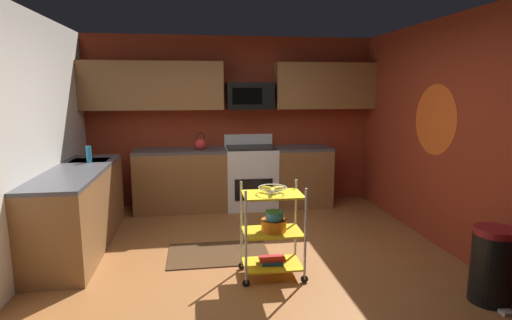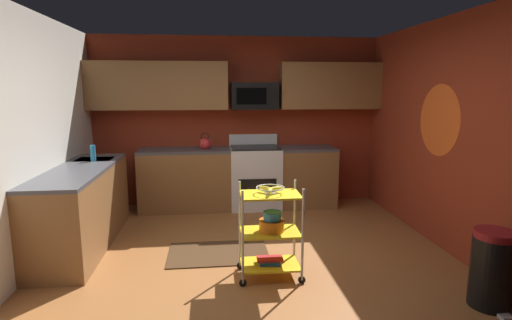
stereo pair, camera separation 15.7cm
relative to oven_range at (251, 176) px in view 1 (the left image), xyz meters
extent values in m
cube|color=#995B2D|center=(-0.25, -2.10, -0.50)|extent=(4.40, 4.80, 0.04)
cube|color=maroon|center=(-0.25, 0.33, 0.82)|extent=(4.52, 0.06, 2.60)
cube|color=silver|center=(-2.48, -2.10, 0.82)|extent=(0.06, 4.80, 2.60)
cube|color=maroon|center=(1.98, -2.10, 0.82)|extent=(0.06, 4.80, 2.60)
cylinder|color=#E5591E|center=(1.95, -1.66, 0.97)|extent=(0.00, 0.83, 0.83)
cube|color=brown|center=(-0.25, 0.00, -0.04)|extent=(2.96, 0.60, 0.88)
cube|color=#4C4C51|center=(-0.25, 0.00, 0.42)|extent=(2.96, 0.60, 0.04)
cube|color=brown|center=(-2.15, -1.35, -0.04)|extent=(0.60, 2.10, 0.88)
cube|color=#4C4C51|center=(-2.15, -1.35, 0.42)|extent=(0.60, 2.10, 0.04)
cube|color=#B7BABC|center=(-2.15, -0.75, 0.36)|extent=(0.44, 0.36, 0.16)
cube|color=white|center=(0.00, 0.00, -0.02)|extent=(0.76, 0.64, 0.92)
cube|color=black|center=(0.00, -0.33, -0.13)|extent=(0.56, 0.01, 0.32)
cube|color=white|center=(0.00, 0.29, 0.53)|extent=(0.76, 0.06, 0.18)
cube|color=black|center=(0.00, 0.00, 0.45)|extent=(0.72, 0.60, 0.02)
cube|color=brown|center=(-1.43, 0.13, 1.37)|extent=(2.05, 0.33, 0.70)
cube|color=brown|center=(1.17, 0.13, 1.37)|extent=(1.55, 0.33, 0.70)
cube|color=black|center=(0.00, 0.11, 1.22)|extent=(0.70, 0.38, 0.40)
cube|color=black|center=(-0.06, -0.09, 1.22)|extent=(0.44, 0.01, 0.24)
cylinder|color=silver|center=(-0.39, -2.57, 0.00)|extent=(0.02, 0.02, 0.88)
cylinder|color=black|center=(-0.39, -2.57, -0.44)|extent=(0.07, 0.02, 0.07)
cylinder|color=silver|center=(0.17, -2.57, 0.00)|extent=(0.02, 0.02, 0.88)
cylinder|color=black|center=(0.17, -2.57, -0.44)|extent=(0.07, 0.02, 0.07)
cylinder|color=silver|center=(-0.39, -2.20, 0.00)|extent=(0.02, 0.02, 0.88)
cylinder|color=black|center=(-0.39, -2.20, -0.44)|extent=(0.07, 0.02, 0.07)
cylinder|color=silver|center=(0.17, -2.20, 0.00)|extent=(0.02, 0.02, 0.88)
cylinder|color=black|center=(0.17, -2.20, -0.44)|extent=(0.07, 0.02, 0.07)
cube|color=yellow|center=(-0.11, -2.39, -0.36)|extent=(0.56, 0.38, 0.02)
cube|color=yellow|center=(-0.11, -2.39, -0.03)|extent=(0.56, 0.38, 0.02)
cube|color=yellow|center=(-0.11, -2.39, 0.34)|extent=(0.56, 0.38, 0.02)
torus|color=silver|center=(-0.11, -2.39, 0.41)|extent=(0.27, 0.27, 0.01)
cylinder|color=silver|center=(-0.11, -2.39, 0.36)|extent=(0.12, 0.12, 0.02)
ellipsoid|color=yellow|center=(-0.06, -2.37, 0.40)|extent=(0.17, 0.09, 0.04)
ellipsoid|color=yellow|center=(-0.15, -2.35, 0.40)|extent=(0.15, 0.14, 0.04)
ellipsoid|color=yellow|center=(-0.12, -2.44, 0.40)|extent=(0.08, 0.17, 0.04)
cylinder|color=orange|center=(-0.10, -2.39, 0.04)|extent=(0.24, 0.24, 0.11)
torus|color=orange|center=(-0.10, -2.39, 0.09)|extent=(0.25, 0.25, 0.01)
cylinder|color=#338CBF|center=(-0.09, -2.39, 0.13)|extent=(0.17, 0.17, 0.08)
torus|color=#338CBF|center=(-0.09, -2.39, 0.17)|extent=(0.18, 0.18, 0.01)
cube|color=#1E4C8C|center=(-0.11, -2.39, -0.33)|extent=(0.21, 0.17, 0.04)
cube|color=#B22626|center=(-0.11, -2.39, -0.30)|extent=(0.26, 0.15, 0.02)
sphere|color=red|center=(-0.75, 0.00, 0.51)|extent=(0.18, 0.18, 0.18)
sphere|color=black|center=(-0.75, 0.00, 0.60)|extent=(0.03, 0.03, 0.03)
cone|color=red|center=(-0.67, 0.00, 0.53)|extent=(0.09, 0.04, 0.06)
torus|color=black|center=(-0.75, 0.00, 0.63)|extent=(0.12, 0.01, 0.12)
cylinder|color=#2D8CBF|center=(-2.12, -0.91, 0.54)|extent=(0.06, 0.06, 0.20)
cylinder|color=black|center=(1.65, -3.13, -0.18)|extent=(0.34, 0.34, 0.60)
cylinder|color=maroon|center=(1.65, -3.13, 0.15)|extent=(0.33, 0.33, 0.06)
cube|color=#B2B2B7|center=(1.65, -3.34, -0.46)|extent=(0.10, 0.08, 0.03)
cube|color=#472D19|center=(-0.60, -1.79, -0.47)|extent=(1.10, 0.71, 0.01)
camera|label=1|loc=(-0.81, -6.05, 1.33)|focal=28.49mm
camera|label=2|loc=(-0.65, -6.07, 1.33)|focal=28.49mm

